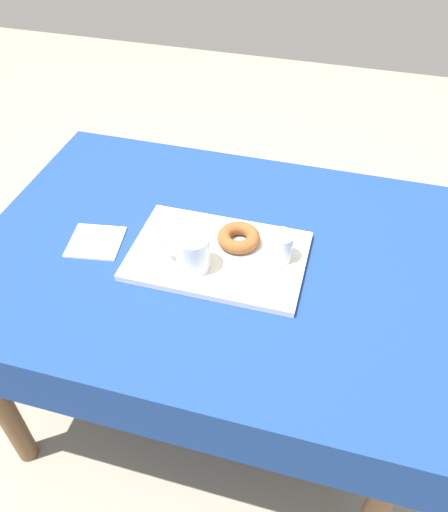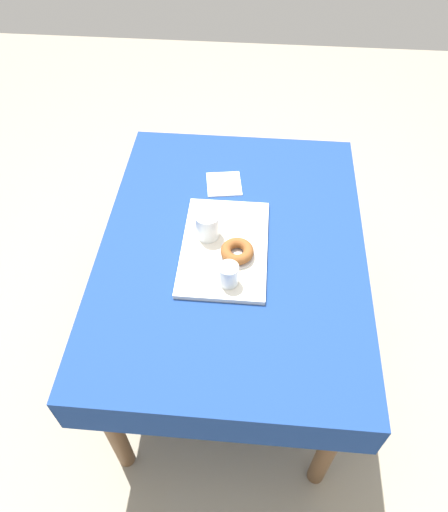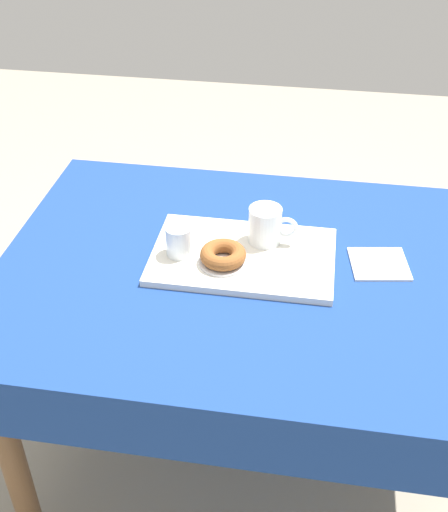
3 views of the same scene
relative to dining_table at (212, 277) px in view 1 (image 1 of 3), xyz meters
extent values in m
plane|color=gray|center=(0.00, 0.00, -0.63)|extent=(6.00, 6.00, 0.00)
cube|color=navy|center=(0.00, 0.00, 0.09)|extent=(1.26, 0.93, 0.03)
cube|color=navy|center=(0.00, -0.46, 0.00)|extent=(1.26, 0.01, 0.14)
cube|color=navy|center=(0.00, 0.46, 0.00)|extent=(1.26, 0.01, 0.14)
cube|color=navy|center=(-0.63, 0.00, 0.00)|extent=(0.01, 0.93, 0.14)
cube|color=navy|center=(0.63, 0.00, 0.00)|extent=(0.01, 0.93, 0.14)
cylinder|color=brown|center=(0.54, -0.37, -0.28)|extent=(0.06, 0.06, 0.70)
cylinder|color=brown|center=(-0.54, 0.37, -0.28)|extent=(0.06, 0.06, 0.70)
cylinder|color=brown|center=(0.54, 0.37, -0.28)|extent=(0.06, 0.06, 0.70)
cube|color=silver|center=(0.03, -0.03, 0.11)|extent=(0.45, 0.30, 0.02)
cylinder|color=white|center=(-0.02, -0.09, 0.17)|extent=(0.08, 0.08, 0.10)
cylinder|color=#B27523|center=(-0.02, -0.09, 0.16)|extent=(0.07, 0.07, 0.07)
torus|color=white|center=(-0.08, -0.09, 0.17)|extent=(0.06, 0.02, 0.06)
cylinder|color=white|center=(0.18, 0.00, 0.16)|extent=(0.07, 0.07, 0.08)
cylinder|color=silver|center=(0.18, 0.00, 0.14)|extent=(0.06, 0.06, 0.04)
cylinder|color=silver|center=(0.07, 0.02, 0.12)|extent=(0.12, 0.12, 0.01)
torus|color=brown|center=(0.07, 0.02, 0.15)|extent=(0.11, 0.11, 0.04)
cube|color=white|center=(-0.31, -0.06, 0.11)|extent=(0.16, 0.15, 0.01)
camera|label=1|loc=(0.30, -0.96, 1.04)|focal=36.02mm
camera|label=2|loc=(1.12, 0.06, 1.37)|focal=33.67mm
camera|label=3|loc=(-0.14, 1.29, 1.09)|focal=46.06mm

